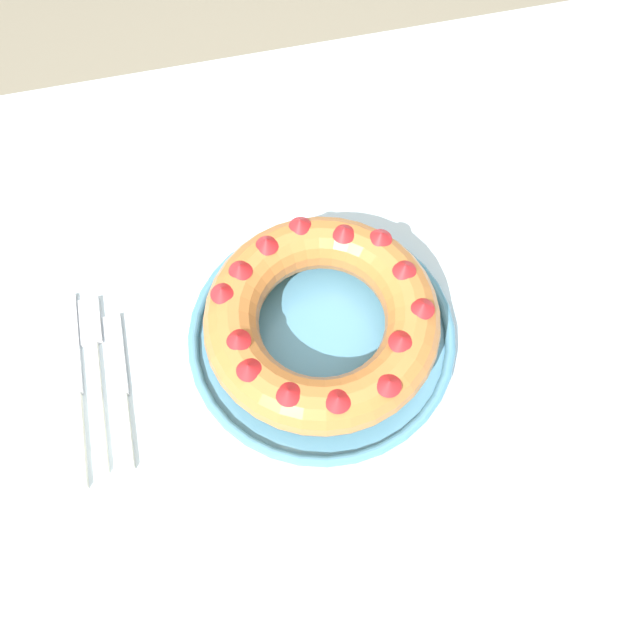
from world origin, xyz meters
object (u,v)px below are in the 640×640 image
Objects in this scene: cake_knife at (120,399)px; serving_knife at (74,399)px; bundt_cake at (320,320)px; serving_dish at (320,335)px; fork at (94,368)px.

serving_knife is at bearing 160.25° from cake_knife.
bundt_cake reaches higher than cake_knife.
serving_knife is at bearing -177.83° from serving_dish.
serving_knife is 0.05m from cake_knife.
bundt_cake is 0.29m from serving_knife.
serving_knife is (-0.28, -0.01, -0.01)m from serving_dish.
serving_dish is 0.28m from serving_knife.
serving_dish reaches higher than serving_knife.
bundt_cake reaches higher than serving_dish.
serving_knife and cake_knife have the same top height.
bundt_cake is 0.24m from cake_knife.
fork is (-0.26, 0.02, -0.01)m from serving_dish.
serving_knife is (-0.28, -0.01, -0.05)m from bundt_cake.
serving_dish reaches higher than cake_knife.
bundt_cake is 1.40× the size of cake_knife.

